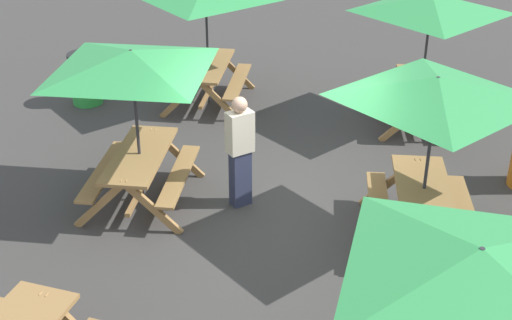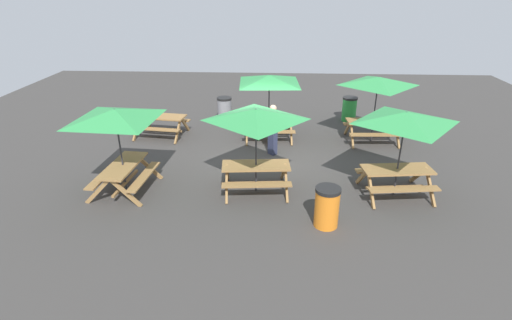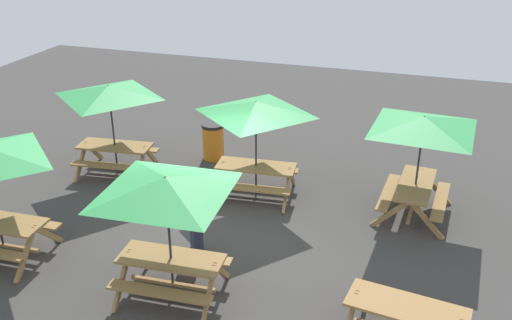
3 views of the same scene
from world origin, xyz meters
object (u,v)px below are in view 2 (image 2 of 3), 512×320
(picnic_table_0, at_px, (116,121))
(picnic_table_3, at_px, (161,121))
(picnic_table_5, at_px, (405,124))
(trash_bin_green, at_px, (349,109))
(picnic_table_2, at_px, (256,121))
(picnic_table_1, at_px, (269,84))
(picnic_table_4, at_px, (378,86))
(trash_bin_gray, at_px, (225,109))
(person_standing, at_px, (273,129))
(trash_bin_orange, at_px, (327,207))

(picnic_table_0, distance_m, picnic_table_3, 4.42)
(picnic_table_5, relative_size, trash_bin_green, 2.38)
(picnic_table_2, xyz_separation_m, picnic_table_3, (-3.68, 4.00, -1.43))
(picnic_table_1, relative_size, picnic_table_3, 1.44)
(picnic_table_2, distance_m, picnic_table_4, 5.47)
(trash_bin_gray, distance_m, person_standing, 3.84)
(picnic_table_2, bearing_deg, picnic_table_5, -5.85)
(picnic_table_5, distance_m, trash_bin_orange, 2.94)
(picnic_table_5, bearing_deg, picnic_table_2, 172.59)
(trash_bin_orange, distance_m, person_standing, 4.36)
(picnic_table_2, relative_size, trash_bin_green, 2.38)
(picnic_table_1, height_order, picnic_table_5, same)
(picnic_table_0, height_order, person_standing, picnic_table_0)
(trash_bin_green, bearing_deg, picnic_table_5, -87.81)
(picnic_table_3, xyz_separation_m, trash_bin_orange, (5.39, -5.62, -0.07))
(picnic_table_2, distance_m, trash_bin_green, 7.16)
(picnic_table_2, distance_m, picnic_table_3, 5.62)
(picnic_table_4, relative_size, trash_bin_green, 2.38)
(picnic_table_0, distance_m, person_standing, 4.91)
(trash_bin_gray, bearing_deg, picnic_table_1, -45.56)
(picnic_table_5, xyz_separation_m, trash_bin_orange, (-1.98, -1.57, -1.49))
(picnic_table_4, xyz_separation_m, picnic_table_5, (-0.21, -3.89, 0.00))
(picnic_table_3, distance_m, trash_bin_gray, 2.77)
(picnic_table_0, bearing_deg, trash_bin_green, -44.04)
(picnic_table_0, bearing_deg, picnic_table_3, 5.99)
(picnic_table_1, relative_size, person_standing, 1.69)
(picnic_table_3, distance_m, trash_bin_green, 7.43)
(person_standing, bearing_deg, picnic_table_3, 28.08)
(picnic_table_3, height_order, trash_bin_green, trash_bin_green)
(picnic_table_2, relative_size, trash_bin_orange, 2.38)
(picnic_table_3, height_order, picnic_table_4, picnic_table_4)
(trash_bin_green, bearing_deg, picnic_table_3, -163.64)
(picnic_table_2, relative_size, picnic_table_4, 1.00)
(picnic_table_1, bearing_deg, trash_bin_gray, 131.10)
(picnic_table_4, xyz_separation_m, trash_bin_green, (-0.44, 2.25, -1.49))
(picnic_table_1, distance_m, picnic_table_5, 5.26)
(picnic_table_1, distance_m, picnic_table_3, 4.18)
(picnic_table_4, height_order, picnic_table_5, same)
(trash_bin_gray, bearing_deg, picnic_table_4, -19.63)
(picnic_table_4, height_order, trash_bin_gray, picnic_table_4)
(picnic_table_5, xyz_separation_m, trash_bin_green, (-0.24, 6.14, -1.49))
(trash_bin_green, bearing_deg, person_standing, -130.39)
(picnic_table_5, height_order, trash_bin_gray, picnic_table_5)
(picnic_table_4, bearing_deg, picnic_table_0, -154.05)
(picnic_table_1, bearing_deg, picnic_table_3, 175.71)
(picnic_table_5, bearing_deg, picnic_table_1, 124.18)
(picnic_table_3, relative_size, trash_bin_gray, 2.00)
(picnic_table_5, height_order, trash_bin_green, picnic_table_5)
(picnic_table_1, xyz_separation_m, trash_bin_gray, (-1.82, 1.85, -1.49))
(trash_bin_green, distance_m, person_standing, 4.71)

